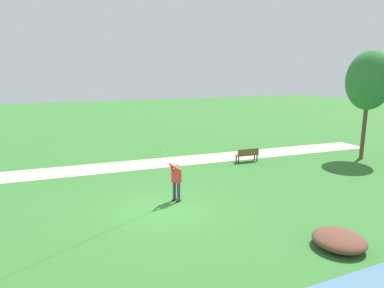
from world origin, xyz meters
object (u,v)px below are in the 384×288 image
object	(u,v)px
park_bench_near_walkway	(247,154)
tree_behind_path	(369,81)
person_kite_flyer	(176,179)
lakeside_shrub	(339,240)

from	to	relation	value
park_bench_near_walkway	tree_behind_path	world-z (taller)	tree_behind_path
person_kite_flyer	lakeside_shrub	size ratio (longest dim) A/B	1.07
person_kite_flyer	lakeside_shrub	distance (m)	6.84
park_bench_near_walkway	lakeside_shrub	xyz separation A→B (m)	(10.39, -3.25, -0.26)
park_bench_near_walkway	tree_behind_path	distance (m)	9.03
tree_behind_path	lakeside_shrub	size ratio (longest dim) A/B	4.11
park_bench_near_walkway	lakeside_shrub	size ratio (longest dim) A/B	0.89
person_kite_flyer	lakeside_shrub	world-z (taller)	person_kite_flyer
person_kite_flyer	park_bench_near_walkway	bearing A→B (deg)	124.16
person_kite_flyer	park_bench_near_walkway	distance (m)	8.02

